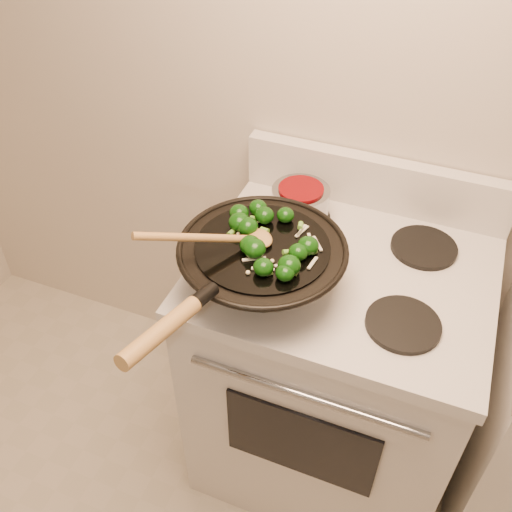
% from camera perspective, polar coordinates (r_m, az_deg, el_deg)
% --- Properties ---
extents(stove, '(0.78, 0.67, 1.08)m').
position_cam_1_polar(stove, '(1.87, 7.51, -11.20)').
color(stove, silver).
rests_on(stove, ground).
extents(wok, '(0.42, 0.69, 0.21)m').
position_cam_1_polar(wok, '(1.40, 0.52, -0.80)').
color(wok, black).
rests_on(wok, stove).
extents(stirfry, '(0.26, 0.25, 0.05)m').
position_cam_1_polar(stirfry, '(1.36, 1.03, 1.85)').
color(stirfry, '#0C3608').
rests_on(stirfry, wok).
extents(wooden_spoon, '(0.26, 0.27, 0.13)m').
position_cam_1_polar(wooden_spoon, '(1.33, -3.04, 1.82)').
color(wooden_spoon, '#A2763F').
rests_on(wooden_spoon, wok).
extents(saucepan, '(0.16, 0.27, 0.10)m').
position_cam_1_polar(saucepan, '(1.63, 4.43, 5.36)').
color(saucepan, '#97999F').
rests_on(saucepan, stove).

